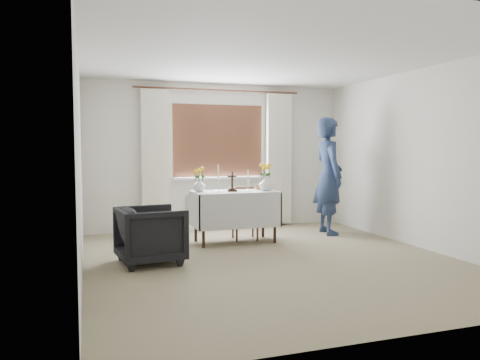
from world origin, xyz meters
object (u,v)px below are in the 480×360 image
wooden_chair (245,213)px  armchair (151,235)px  altar_table (235,217)px  person (328,176)px  wooden_cross (232,181)px  flower_vase_left (199,185)px  flower_vase_right (266,184)px

wooden_chair → armchair: size_ratio=1.05×
altar_table → armchair: bearing=-146.9°
armchair → person: size_ratio=0.41×
wooden_cross → flower_vase_left: size_ratio=1.56×
armchair → person: bearing=-77.5°
wooden_chair → person: bearing=8.1°
altar_table → armchair: 1.62m
wooden_chair → flower_vase_right: (0.25, -0.21, 0.47)m
altar_table → wooden_cross: wooden_cross is taller
altar_table → flower_vase_right: 0.68m
person → flower_vase_left: bearing=98.1°
altar_table → wooden_cross: 0.53m
armchair → flower_vase_left: size_ratio=4.00×
flower_vase_right → altar_table: bearing=172.9°
armchair → wooden_cross: 1.66m
armchair → wooden_cross: size_ratio=2.57×
person → flower_vase_right: (-1.19, -0.24, -0.08)m
person → wooden_chair: bearing=96.7°
person → wooden_cross: bearing=102.6°
person → altar_table: bearing=101.9°
person → armchair: bearing=115.1°
armchair → wooden_cross: wooden_cross is taller
wooden_chair → person: size_ratio=0.43×
altar_table → armchair: altar_table is taller
wooden_chair → wooden_cross: bearing=-138.3°
altar_table → person: bearing=6.4°
wooden_chair → flower_vase_right: size_ratio=3.81×
armchair → flower_vase_left: (0.84, 0.97, 0.51)m
armchair → flower_vase_right: size_ratio=3.63×
armchair → person: (3.01, 1.07, 0.60)m
person → wooden_cross: size_ratio=6.35×
wooden_chair → wooden_cross: 0.60m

